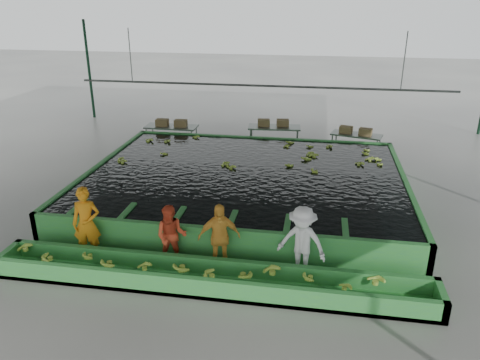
% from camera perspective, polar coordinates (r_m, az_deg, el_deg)
% --- Properties ---
extents(ground, '(80.00, 80.00, 0.00)m').
position_cam_1_polar(ground, '(13.89, -0.35, -4.59)').
color(ground, gray).
rests_on(ground, ground).
extents(shed_roof, '(20.00, 22.00, 0.04)m').
position_cam_1_polar(shed_roof, '(12.51, -0.40, 16.41)').
color(shed_roof, gray).
rests_on(shed_roof, shed_posts).
extents(shed_posts, '(20.00, 22.00, 5.00)m').
position_cam_1_polar(shed_posts, '(12.98, -0.37, 5.35)').
color(shed_posts, black).
rests_on(shed_posts, ground).
extents(flotation_tank, '(10.00, 8.00, 0.90)m').
position_cam_1_polar(flotation_tank, '(15.06, 0.64, -0.56)').
color(flotation_tank, '#338A3B').
rests_on(flotation_tank, ground).
extents(tank_water, '(9.70, 7.70, 0.00)m').
position_cam_1_polar(tank_water, '(14.91, 0.65, 0.87)').
color(tank_water, black).
rests_on(tank_water, flotation_tank).
extents(sorting_trough, '(10.00, 1.00, 0.50)m').
position_cam_1_polar(sorting_trough, '(10.71, -3.78, -11.81)').
color(sorting_trough, '#338A3B').
rests_on(sorting_trough, ground).
extents(cableway_rail, '(0.08, 0.08, 14.00)m').
position_cam_1_polar(cableway_rail, '(17.68, 2.51, 11.41)').
color(cableway_rail, '#59605B').
rests_on(cableway_rail, shed_roof).
extents(rail_hanger_left, '(0.04, 0.04, 2.00)m').
position_cam_1_polar(rail_hanger_left, '(18.82, -13.23, 14.59)').
color(rail_hanger_left, '#59605B').
rests_on(rail_hanger_left, shed_roof).
extents(rail_hanger_right, '(0.04, 0.04, 2.00)m').
position_cam_1_polar(rail_hanger_right, '(17.62, 19.38, 13.51)').
color(rail_hanger_right, '#59605B').
rests_on(rail_hanger_right, shed_roof).
extents(worker_a, '(0.76, 0.58, 1.87)m').
position_cam_1_polar(worker_a, '(12.10, -18.20, -5.04)').
color(worker_a, orange).
rests_on(worker_a, ground).
extents(worker_b, '(0.82, 0.68, 1.56)m').
position_cam_1_polar(worker_b, '(11.37, -8.36, -6.77)').
color(worker_b, '#DA4726').
rests_on(worker_b, ground).
extents(worker_c, '(1.08, 0.71, 1.70)m').
position_cam_1_polar(worker_c, '(11.05, -2.57, -6.99)').
color(worker_c, gold).
rests_on(worker_c, ground).
extents(worker_d, '(1.29, 0.96, 1.78)m').
position_cam_1_polar(worker_d, '(10.83, 7.54, -7.59)').
color(worker_d, white).
rests_on(worker_d, ground).
extents(packing_table_left, '(2.18, 0.89, 0.99)m').
position_cam_1_polar(packing_table_left, '(20.16, -8.31, 5.18)').
color(packing_table_left, '#59605B').
rests_on(packing_table_left, ground).
extents(packing_table_mid, '(2.23, 1.03, 0.99)m').
position_cam_1_polar(packing_table_mid, '(19.94, 4.17, 5.16)').
color(packing_table_mid, '#59605B').
rests_on(packing_table_mid, ground).
extents(packing_table_right, '(2.13, 1.29, 0.90)m').
position_cam_1_polar(packing_table_right, '(19.66, 13.90, 4.19)').
color(packing_table_right, '#59605B').
rests_on(packing_table_right, ground).
extents(box_stack_left, '(1.32, 0.40, 0.28)m').
position_cam_1_polar(box_stack_left, '(20.00, -8.34, 6.52)').
color(box_stack_left, brown).
rests_on(box_stack_left, packing_table_left).
extents(box_stack_mid, '(1.34, 0.54, 0.28)m').
position_cam_1_polar(box_stack_mid, '(19.88, 4.06, 6.59)').
color(box_stack_mid, brown).
rests_on(box_stack_mid, packing_table_mid).
extents(box_stack_right, '(1.32, 0.69, 0.28)m').
position_cam_1_polar(box_stack_right, '(19.52, 13.88, 5.47)').
color(box_stack_right, brown).
rests_on(box_stack_right, packing_table_right).
extents(floating_bananas, '(8.67, 5.91, 0.12)m').
position_cam_1_polar(floating_bananas, '(15.65, 1.11, 1.89)').
color(floating_bananas, '#9BC13B').
rests_on(floating_bananas, tank_water).
extents(trough_bananas, '(8.96, 0.60, 0.12)m').
position_cam_1_polar(trough_bananas, '(10.63, -3.80, -11.14)').
color(trough_bananas, '#9BC13B').
rests_on(trough_bananas, sorting_trough).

